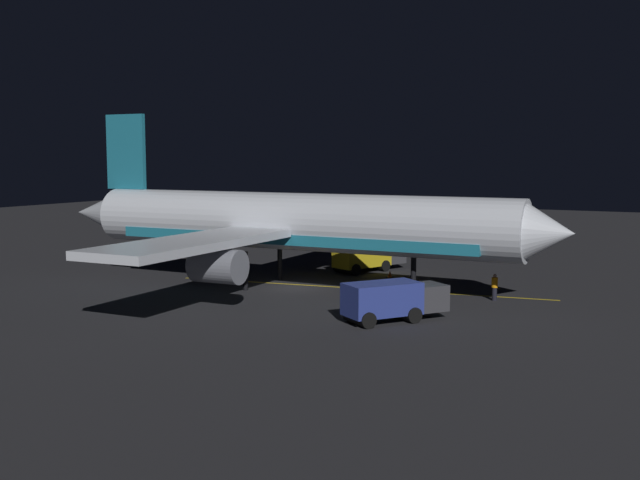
{
  "coord_description": "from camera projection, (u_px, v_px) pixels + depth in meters",
  "views": [
    {
      "loc": [
        45.76,
        25.99,
        9.19
      ],
      "look_at": [
        0.0,
        2.0,
        3.5
      ],
      "focal_mm": 42.27,
      "sensor_mm": 36.0,
      "label": 1
    }
  ],
  "objects": [
    {
      "name": "ground_plane",
      "position": [
        295.0,
        289.0,
        53.3
      ],
      "size": [
        180.0,
        180.0,
        0.2
      ],
      "primitive_type": "cube",
      "color": "#242427"
    },
    {
      "name": "apron_guide_stripe",
      "position": [
        357.0,
        288.0,
        53.03
      ],
      "size": [
        4.12,
        27.12,
        0.01
      ],
      "primitive_type": "cube",
      "rotation": [
        0.0,
        0.0,
        0.14
      ],
      "color": "gold",
      "rests_on": "ground_plane"
    },
    {
      "name": "airliner",
      "position": [
        287.0,
        224.0,
        53.07
      ],
      "size": [
        35.13,
        39.16,
        12.52
      ],
      "color": "silver",
      "rests_on": "ground_plane"
    },
    {
      "name": "baggage_truck",
      "position": [
        392.0,
        301.0,
        42.25
      ],
      "size": [
        6.08,
        5.18,
        2.24
      ],
      "color": "navy",
      "rests_on": "ground_plane"
    },
    {
      "name": "catering_truck",
      "position": [
        368.0,
        257.0,
        60.95
      ],
      "size": [
        6.74,
        4.37,
        2.2
      ],
      "color": "gold",
      "rests_on": "ground_plane"
    },
    {
      "name": "ground_crew_worker",
      "position": [
        495.0,
        287.0,
        48.41
      ],
      "size": [
        0.4,
        0.4,
        1.74
      ],
      "color": "black",
      "rests_on": "ground_plane"
    },
    {
      "name": "traffic_cone_near_left",
      "position": [
        420.0,
        284.0,
        53.51
      ],
      "size": [
        0.5,
        0.5,
        0.55
      ],
      "color": "#EA590F",
      "rests_on": "ground_plane"
    },
    {
      "name": "traffic_cone_near_right",
      "position": [
        390.0,
        274.0,
        57.76
      ],
      "size": [
        0.5,
        0.5,
        0.55
      ],
      "color": "#EA590F",
      "rests_on": "ground_plane"
    },
    {
      "name": "traffic_cone_under_wing",
      "position": [
        371.0,
        296.0,
        48.68
      ],
      "size": [
        0.5,
        0.5,
        0.55
      ],
      "color": "#EA590F",
      "rests_on": "ground_plane"
    },
    {
      "name": "traffic_cone_far",
      "position": [
        409.0,
        317.0,
        42.34
      ],
      "size": [
        0.5,
        0.5,
        0.55
      ],
      "color": "#EA590F",
      "rests_on": "ground_plane"
    }
  ]
}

